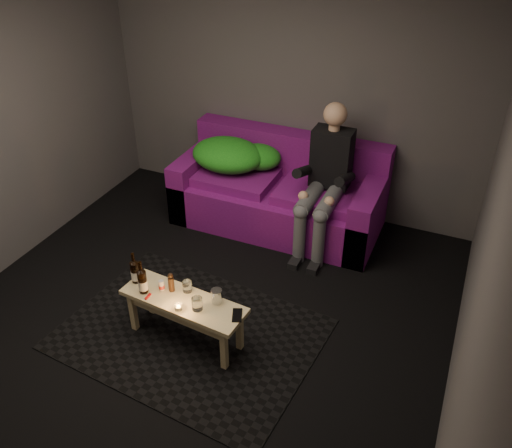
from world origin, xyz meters
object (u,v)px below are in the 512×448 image
(beer_bottle_b, at_px, (142,281))
(steel_cup, at_px, (217,296))
(person, at_px, (325,177))
(beer_bottle_a, at_px, (135,271))
(coffee_table, at_px, (184,307))
(sofa, at_px, (280,194))

(beer_bottle_b, xyz_separation_m, steel_cup, (0.57, 0.12, -0.05))
(person, relative_size, beer_bottle_a, 5.10)
(coffee_table, xyz_separation_m, steel_cup, (0.25, 0.08, 0.13))
(sofa, bearing_deg, beer_bottle_a, -104.59)
(sofa, relative_size, coffee_table, 2.04)
(beer_bottle_a, bearing_deg, sofa, 75.41)
(person, relative_size, steel_cup, 12.06)
(sofa, relative_size, person, 1.50)
(beer_bottle_a, height_order, beer_bottle_b, beer_bottle_b)
(sofa, relative_size, beer_bottle_b, 7.27)
(steel_cup, bearing_deg, coffee_table, -162.72)
(person, distance_m, coffee_table, 1.87)
(beer_bottle_a, height_order, steel_cup, beer_bottle_a)
(sofa, bearing_deg, steel_cup, -83.49)
(sofa, xyz_separation_m, coffee_table, (-0.04, -1.92, 0.01))
(beer_bottle_a, xyz_separation_m, steel_cup, (0.70, 0.04, -0.04))
(coffee_table, distance_m, beer_bottle_a, 0.48)
(sofa, xyz_separation_m, steel_cup, (0.21, -1.84, 0.14))
(person, relative_size, beer_bottle_b, 4.86)
(beer_bottle_b, bearing_deg, beer_bottle_a, 146.66)
(coffee_table, height_order, beer_bottle_b, beer_bottle_b)
(sofa, height_order, beer_bottle_a, sofa)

